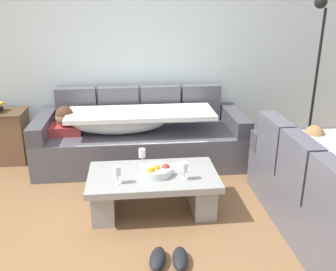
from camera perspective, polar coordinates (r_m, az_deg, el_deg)
The scene contains 12 objects.
ground_plane at distance 3.22m, azimuth -5.94°, elevation -15.97°, with size 14.00×14.00×0.00m, color brown.
back_wall at distance 4.79m, azimuth -6.74°, elevation 13.43°, with size 9.00×0.10×2.70m, color silver.
couch_along_wall at distance 4.51m, azimuth -4.68°, elevation -0.27°, with size 2.47×0.92×0.88m.
couch_near_window at distance 3.46m, azimuth 24.33°, elevation -8.57°, with size 0.92×1.95×0.88m.
coffee_table at distance 3.51m, azimuth -2.31°, elevation -8.02°, with size 1.20×0.68×0.38m.
fruit_bowl at distance 3.41m, azimuth -1.74°, elevation -5.49°, with size 0.28×0.28×0.10m.
wine_glass_near_left at distance 3.25m, azimuth -7.88°, elevation -5.51°, with size 0.07×0.07×0.17m.
wine_glass_near_right at distance 3.29m, azimuth 2.52°, elevation -4.99°, with size 0.07×0.07×0.17m.
wine_glass_far_back at distance 3.59m, azimuth -4.03°, elevation -2.82°, with size 0.07×0.07×0.17m.
open_magazine at distance 3.53m, azimuth 0.88°, elevation -5.14°, with size 0.28×0.21×0.01m, color white.
floor_lamp at distance 4.78m, azimuth 21.72°, elevation 9.32°, with size 0.33×0.31×1.95m.
pair_of_shoes at distance 2.96m, azimuth 0.13°, elevation -18.48°, with size 0.33×0.30×0.09m.
Camera 1 is at (0.05, -2.61, 1.88)m, focal length 39.47 mm.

